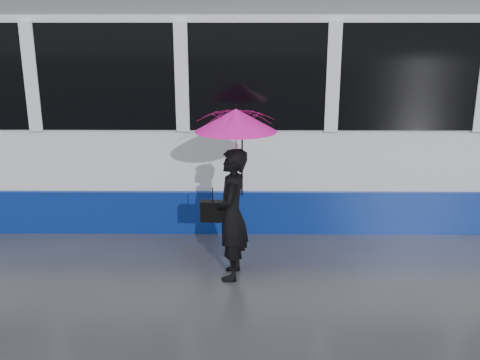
{
  "coord_description": "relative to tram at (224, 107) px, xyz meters",
  "views": [
    {
      "loc": [
        0.35,
        -5.89,
        2.85
      ],
      "look_at": [
        0.3,
        0.2,
        1.1
      ],
      "focal_mm": 40.0,
      "sensor_mm": 36.0,
      "label": 1
    }
  ],
  "objects": [
    {
      "name": "ground",
      "position": [
        -0.02,
        -2.5,
        -1.64
      ],
      "size": [
        90.0,
        90.0,
        0.0
      ],
      "primitive_type": "plane",
      "color": "#2D2D32",
      "rests_on": "ground"
    },
    {
      "name": "rails",
      "position": [
        -0.02,
        -0.0,
        -1.63
      ],
      "size": [
        34.0,
        1.51,
        0.02
      ],
      "color": "#3F3D38",
      "rests_on": "ground"
    },
    {
      "name": "tram",
      "position": [
        0.0,
        0.0,
        0.0
      ],
      "size": [
        26.0,
        2.56,
        3.35
      ],
      "color": "white",
      "rests_on": "ground"
    },
    {
      "name": "woman",
      "position": [
        0.19,
        -2.61,
        -0.87
      ],
      "size": [
        0.41,
        0.59,
        1.54
      ],
      "primitive_type": "imported",
      "rotation": [
        0.0,
        0.0,
        -1.65
      ],
      "color": "black",
      "rests_on": "ground"
    },
    {
      "name": "umbrella",
      "position": [
        0.24,
        -2.61,
        0.05
      ],
      "size": [
        0.98,
        0.98,
        1.04
      ],
      "rotation": [
        0.0,
        0.0,
        -0.08
      ],
      "color": "#F0147F",
      "rests_on": "ground"
    },
    {
      "name": "handbag",
      "position": [
        -0.03,
        -2.59,
        -0.83
      ],
      "size": [
        0.28,
        0.14,
        0.42
      ],
      "rotation": [
        0.0,
        0.0,
        -0.08
      ],
      "color": "black",
      "rests_on": "ground"
    }
  ]
}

